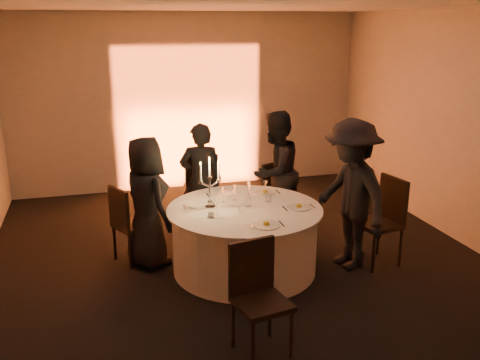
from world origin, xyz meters
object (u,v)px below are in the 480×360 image
object	(u,v)px
guest_right	(351,195)
chair_right	(384,215)
guest_left	(147,202)
guest_back_left	(201,181)
guest_back_right	(275,172)
chair_back_right	(268,189)
chair_left	(128,220)
banquet_table	(245,239)
chair_back_left	(201,184)
chair_front	(257,291)
candelabra	(210,190)
coffee_cup	(211,214)

from	to	relation	value
guest_right	chair_right	bearing A→B (deg)	75.55
guest_left	guest_right	size ratio (longest dim) A/B	0.88
guest_back_left	guest_back_right	xyz separation A→B (m)	(1.02, -0.10, 0.06)
chair_back_right	chair_right	world-z (taller)	chair_right
chair_left	guest_left	world-z (taller)	guest_left
banquet_table	guest_back_left	xyz separation A→B (m)	(-0.27, 1.18, 0.40)
chair_back_left	guest_back_left	xyz separation A→B (m)	(-0.09, -0.43, 0.18)
chair_back_left	chair_front	bearing A→B (deg)	93.20
banquet_table	candelabra	bearing A→B (deg)	163.84
chair_back_left	guest_right	bearing A→B (deg)	133.30
guest_left	candelabra	distance (m)	0.80
chair_left	chair_front	distance (m)	2.34
guest_back_left	coffee_cup	distance (m)	1.36
chair_right	candelabra	world-z (taller)	candelabra
banquet_table	chair_back_right	distance (m)	1.52
chair_back_left	guest_left	size ratio (longest dim) A/B	0.67
chair_back_left	guest_back_right	xyz separation A→B (m)	(0.93, -0.53, 0.25)
chair_right	coffee_cup	distance (m)	2.11
banquet_table	guest_right	xyz separation A→B (m)	(1.22, -0.23, 0.51)
chair_back_right	guest_left	bearing A→B (deg)	-0.69
chair_left	guest_back_left	world-z (taller)	guest_back_left
coffee_cup	guest_back_left	bearing A→B (deg)	83.13
guest_left	chair_right	bearing A→B (deg)	-128.16
chair_front	guest_back_left	world-z (taller)	guest_back_left
banquet_table	chair_front	size ratio (longest dim) A/B	1.78
chair_left	chair_front	world-z (taller)	chair_front
banquet_table	guest_right	bearing A→B (deg)	-10.63
banquet_table	chair_front	distance (m)	1.61
chair_back_left	guest_back_left	size ratio (longest dim) A/B	0.67
guest_back_right	coffee_cup	bearing A→B (deg)	11.90
chair_left	chair_back_left	distance (m)	1.53
chair_back_left	chair_front	xyz separation A→B (m)	(-0.15, -3.18, -0.03)
guest_right	chair_left	bearing A→B (deg)	-118.17
guest_back_left	guest_back_right	bearing A→B (deg)	-172.59
chair_left	guest_left	distance (m)	0.35
chair_back_left	chair_front	size ratio (longest dim) A/B	1.05
chair_back_right	chair_right	size ratio (longest dim) A/B	0.89
chair_right	chair_left	bearing A→B (deg)	-115.45
banquet_table	guest_back_right	xyz separation A→B (m)	(0.75, 1.08, 0.46)
guest_right	guest_left	bearing A→B (deg)	-117.43
chair_right	guest_back_right	size ratio (longest dim) A/B	0.63
chair_right	guest_back_right	bearing A→B (deg)	-155.38
guest_left	chair_left	bearing A→B (deg)	41.88
candelabra	guest_back_left	bearing A→B (deg)	84.11
chair_left	guest_back_left	xyz separation A→B (m)	(1.02, 0.61, 0.24)
chair_back_right	candelabra	bearing A→B (deg)	21.37
chair_left	guest_back_right	xyz separation A→B (m)	(2.04, 0.51, 0.30)
guest_back_left	guest_right	bearing A→B (deg)	149.74
chair_back_right	guest_left	xyz separation A→B (m)	(-1.80, -0.86, 0.25)
guest_back_left	coffee_cup	bearing A→B (deg)	96.14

